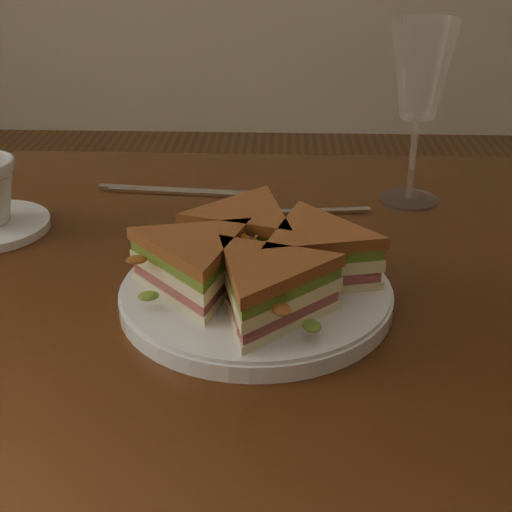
{
  "coord_description": "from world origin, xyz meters",
  "views": [
    {
      "loc": [
        0.06,
        -0.64,
        1.1
      ],
      "look_at": [
        0.03,
        -0.05,
        0.8
      ],
      "focal_mm": 50.0,
      "sensor_mm": 36.0,
      "label": 1
    }
  ],
  "objects_px": {
    "sandwich_wedges": "(256,261)",
    "knife": "(172,191)",
    "plate": "(256,295)",
    "wine_glass": "(421,75)",
    "table": "(228,358)",
    "spoon": "(260,212)"
  },
  "relations": [
    {
      "from": "table",
      "to": "wine_glass",
      "type": "height_order",
      "value": "wine_glass"
    },
    {
      "from": "plate",
      "to": "knife",
      "type": "xyz_separation_m",
      "value": [
        -0.12,
        0.28,
        -0.01
      ]
    },
    {
      "from": "spoon",
      "to": "table",
      "type": "bearing_deg",
      "value": -106.24
    },
    {
      "from": "sandwich_wedges",
      "to": "wine_glass",
      "type": "distance_m",
      "value": 0.34
    },
    {
      "from": "table",
      "to": "spoon",
      "type": "xyz_separation_m",
      "value": [
        0.03,
        0.17,
        0.1
      ]
    },
    {
      "from": "sandwich_wedges",
      "to": "spoon",
      "type": "height_order",
      "value": "sandwich_wedges"
    },
    {
      "from": "plate",
      "to": "spoon",
      "type": "xyz_separation_m",
      "value": [
        -0.0,
        0.21,
        -0.0
      ]
    },
    {
      "from": "table",
      "to": "sandwich_wedges",
      "type": "relative_size",
      "value": 4.4
    },
    {
      "from": "sandwich_wedges",
      "to": "spoon",
      "type": "xyz_separation_m",
      "value": [
        -0.0,
        0.21,
        -0.04
      ]
    },
    {
      "from": "plate",
      "to": "spoon",
      "type": "height_order",
      "value": "plate"
    },
    {
      "from": "knife",
      "to": "wine_glass",
      "type": "height_order",
      "value": "wine_glass"
    },
    {
      "from": "plate",
      "to": "knife",
      "type": "distance_m",
      "value": 0.31
    },
    {
      "from": "knife",
      "to": "table",
      "type": "bearing_deg",
      "value": -63.92
    },
    {
      "from": "sandwich_wedges",
      "to": "wine_glass",
      "type": "xyz_separation_m",
      "value": [
        0.19,
        0.26,
        0.12
      ]
    },
    {
      "from": "table",
      "to": "wine_glass",
      "type": "distance_m",
      "value": 0.4
    },
    {
      "from": "plate",
      "to": "sandwich_wedges",
      "type": "xyz_separation_m",
      "value": [
        -0.0,
        0.0,
        0.04
      ]
    },
    {
      "from": "table",
      "to": "plate",
      "type": "height_order",
      "value": "plate"
    },
    {
      "from": "plate",
      "to": "wine_glass",
      "type": "height_order",
      "value": "wine_glass"
    },
    {
      "from": "sandwich_wedges",
      "to": "knife",
      "type": "xyz_separation_m",
      "value": [
        -0.12,
        0.28,
        -0.04
      ]
    },
    {
      "from": "sandwich_wedges",
      "to": "spoon",
      "type": "distance_m",
      "value": 0.22
    },
    {
      "from": "spoon",
      "to": "wine_glass",
      "type": "relative_size",
      "value": 0.81
    },
    {
      "from": "sandwich_wedges",
      "to": "knife",
      "type": "bearing_deg",
      "value": 113.39
    }
  ]
}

